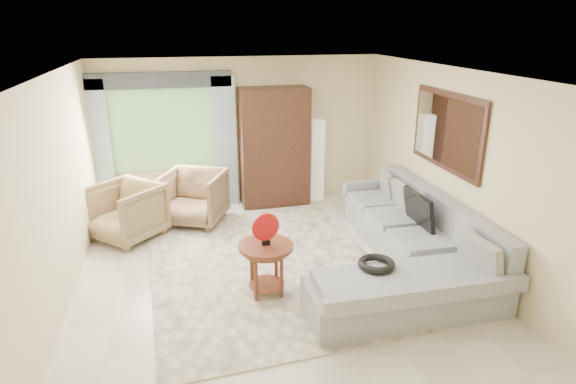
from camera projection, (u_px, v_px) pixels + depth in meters
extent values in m
plane|color=silver|center=(275.00, 278.00, 6.27)|extent=(6.00, 6.00, 0.00)
cube|color=beige|center=(264.00, 266.00, 6.57)|extent=(3.25, 4.19, 0.02)
cube|color=#A0A3A9|center=(401.00, 234.00, 7.08)|extent=(0.90, 2.40, 0.40)
cube|color=#A0A3A9|center=(407.00, 297.00, 5.47)|extent=(2.30, 0.80, 0.40)
cube|color=#A0A3A9|center=(440.00, 214.00, 6.64)|extent=(0.20, 3.20, 0.50)
cube|color=#A0A3A9|center=(369.00, 187.00, 8.16)|extent=(0.90, 0.16, 0.22)
cube|color=#A0A3A9|center=(429.00, 295.00, 4.96)|extent=(2.30, 0.10, 0.18)
cube|color=black|center=(419.00, 210.00, 6.59)|extent=(0.14, 0.74, 0.48)
torus|color=black|center=(376.00, 264.00, 5.48)|extent=(0.43, 0.43, 0.09)
cylinder|color=#4F2215|center=(266.00, 247.00, 5.70)|extent=(0.66, 0.66, 0.04)
cylinder|color=#4F2215|center=(266.00, 272.00, 5.81)|extent=(0.44, 0.44, 0.59)
cylinder|color=#AE1112|center=(266.00, 227.00, 5.61)|extent=(0.34, 0.10, 0.34)
imported|color=#9C8155|center=(126.00, 212.00, 7.28)|extent=(1.33, 1.33, 0.87)
imported|color=#947450|center=(194.00, 198.00, 7.88)|extent=(1.24, 1.26, 0.87)
imported|color=#999999|center=(127.00, 196.00, 8.32)|extent=(0.63, 0.57, 0.60)
cube|color=black|center=(274.00, 147.00, 8.53)|extent=(1.20, 0.55, 2.10)
cube|color=silver|center=(316.00, 160.00, 8.85)|extent=(0.24, 0.24, 1.50)
cube|color=#669E59|center=(163.00, 130.00, 8.24)|extent=(1.80, 0.04, 1.40)
cube|color=#9EB7CC|center=(99.00, 149.00, 8.01)|extent=(0.40, 0.08, 2.30)
cube|color=#9EB7CC|center=(225.00, 142.00, 8.46)|extent=(0.40, 0.08, 2.30)
cube|color=#1E232D|center=(158.00, 80.00, 7.89)|extent=(2.40, 0.12, 0.26)
cube|color=black|center=(447.00, 131.00, 6.53)|extent=(0.04, 1.70, 1.05)
cube|color=white|center=(445.00, 131.00, 6.52)|extent=(0.02, 1.54, 0.90)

